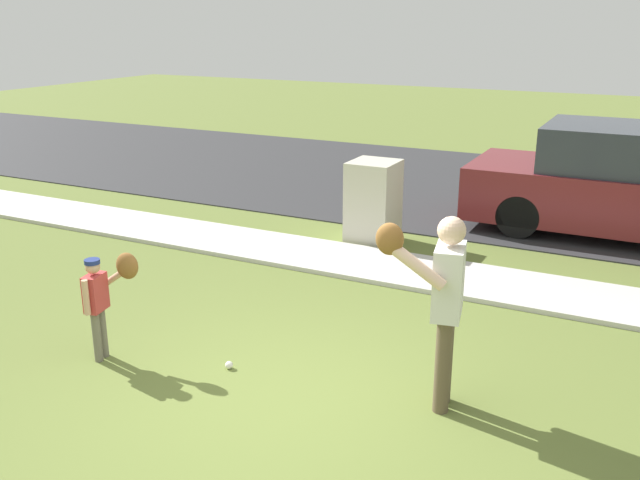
{
  "coord_description": "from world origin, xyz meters",
  "views": [
    {
      "loc": [
        2.74,
        -4.47,
        3.17
      ],
      "look_at": [
        -0.3,
        1.54,
        1.0
      ],
      "focal_mm": 39.21,
      "sensor_mm": 36.0,
      "label": 1
    }
  ],
  "objects_px": {
    "baseball": "(229,365)",
    "parked_suv_maroon": "(633,185)",
    "utility_cabinet": "(373,202)",
    "person_child": "(104,291)",
    "person_adult": "(442,294)"
  },
  "relations": [
    {
      "from": "person_child",
      "to": "utility_cabinet",
      "type": "relative_size",
      "value": 0.89
    },
    {
      "from": "person_adult",
      "to": "person_child",
      "type": "distance_m",
      "value": 3.17
    },
    {
      "from": "person_adult",
      "to": "person_child",
      "type": "xyz_separation_m",
      "value": [
        -3.1,
        -0.57,
        -0.34
      ]
    },
    {
      "from": "person_child",
      "to": "utility_cabinet",
      "type": "bearing_deg",
      "value": 68.06
    },
    {
      "from": "person_adult",
      "to": "parked_suv_maroon",
      "type": "relative_size",
      "value": 0.36
    },
    {
      "from": "utility_cabinet",
      "to": "person_child",
      "type": "bearing_deg",
      "value": -100.5
    },
    {
      "from": "utility_cabinet",
      "to": "baseball",
      "type": "bearing_deg",
      "value": -85.83
    },
    {
      "from": "person_adult",
      "to": "utility_cabinet",
      "type": "bearing_deg",
      "value": -72.01
    },
    {
      "from": "baseball",
      "to": "parked_suv_maroon",
      "type": "bearing_deg",
      "value": 63.93
    },
    {
      "from": "person_adult",
      "to": "baseball",
      "type": "bearing_deg",
      "value": -4.35
    },
    {
      "from": "parked_suv_maroon",
      "to": "baseball",
      "type": "bearing_deg",
      "value": -116.07
    },
    {
      "from": "baseball",
      "to": "parked_suv_maroon",
      "type": "height_order",
      "value": "parked_suv_maroon"
    },
    {
      "from": "person_adult",
      "to": "parked_suv_maroon",
      "type": "distance_m",
      "value": 6.03
    },
    {
      "from": "person_child",
      "to": "utility_cabinet",
      "type": "distance_m",
      "value": 4.64
    },
    {
      "from": "person_child",
      "to": "parked_suv_maroon",
      "type": "relative_size",
      "value": 0.22
    }
  ]
}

